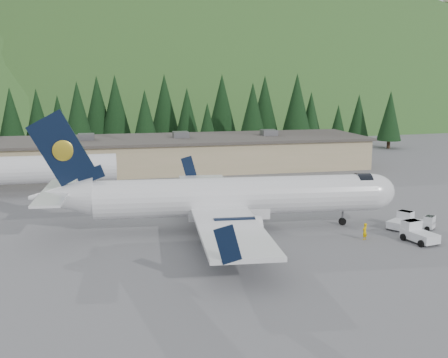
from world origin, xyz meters
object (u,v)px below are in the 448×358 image
terminal_building (150,154)px  ramp_worker (365,231)px  airliner (227,198)px  baggage_tug_b (423,223)px  baggage_tug_c (417,233)px  second_airliner (5,170)px  baggage_tug_a (402,221)px

terminal_building → ramp_worker: (15.69, -44.20, -1.83)m
airliner → terminal_building: bearing=100.6°
baggage_tug_b → baggage_tug_c: bearing=-80.2°
baggage_tug_c → terminal_building: size_ratio=0.05×
second_airliner → baggage_tug_c: (40.05, -29.83, -2.51)m
baggage_tug_a → terminal_building: (-21.15, 41.34, 1.89)m
baggage_tug_a → terminal_building: size_ratio=0.05×
second_airliner → terminal_building: bearing=38.8°
second_airliner → ramp_worker: size_ratio=17.36×
baggage_tug_a → terminal_building: bearing=84.1°
baggage_tug_c → ramp_worker: baggage_tug_c is taller
airliner → baggage_tug_a: size_ratio=10.65×
airliner → baggage_tug_c: size_ratio=9.83×
airliner → baggage_tug_b: airliner is taller
baggage_tug_a → ramp_worker: baggage_tug_a is taller
second_airliner → baggage_tug_b: 50.34m
baggage_tug_b → terminal_building: bearing=166.4°
baggage_tug_a → terminal_building: 46.47m
ramp_worker → airliner: bearing=-59.9°
second_airliner → baggage_tug_a: 48.32m
baggage_tug_a → baggage_tug_b: baggage_tug_a is taller
baggage_tug_c → ramp_worker: 4.74m
airliner → baggage_tug_c: bearing=-21.4°
terminal_building → baggage_tug_c: bearing=-66.3°
baggage_tug_a → airliner: bearing=135.8°
airliner → baggage_tug_a: 17.71m
baggage_tug_b → baggage_tug_a: bearing=-150.3°
baggage_tug_c → ramp_worker: size_ratio=2.33×
baggage_tug_b → terminal_building: terminal_building is taller
terminal_building → baggage_tug_a: bearing=-62.9°
airliner → baggage_tug_c: 18.17m
baggage_tug_a → second_airliner: bearing=115.3°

